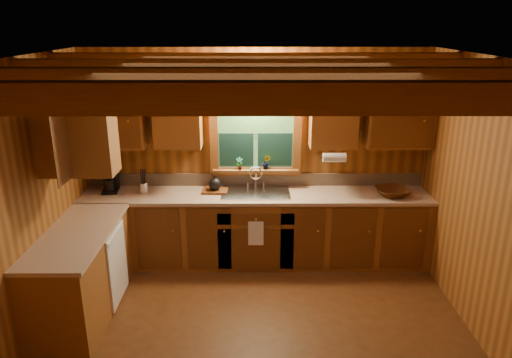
{
  "coord_description": "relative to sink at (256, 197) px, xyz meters",
  "views": [
    {
      "loc": [
        -0.02,
        -3.83,
        2.9
      ],
      "look_at": [
        0.0,
        0.8,
        1.35
      ],
      "focal_mm": 33.45,
      "sensor_mm": 36.0,
      "label": 1
    }
  ],
  "objects": [
    {
      "name": "dish_towel",
      "position": [
        0.0,
        -0.34,
        -0.34
      ],
      "size": [
        0.18,
        0.01,
        0.3
      ],
      "primitive_type": "cube",
      "color": "white",
      "rests_on": "base_cabinets"
    },
    {
      "name": "sink",
      "position": [
        0.0,
        0.0,
        0.0
      ],
      "size": [
        0.82,
        0.48,
        0.43
      ],
      "color": "silver",
      "rests_on": "countertop"
    },
    {
      "name": "dishwasher_panel",
      "position": [
        -1.47,
        -0.92,
        -0.43
      ],
      "size": [
        0.02,
        0.6,
        0.8
      ],
      "primitive_type": "cube",
      "color": "white",
      "rests_on": "base_cabinets"
    },
    {
      "name": "potted_plant_right",
      "position": [
        0.13,
        0.21,
        0.37
      ],
      "size": [
        0.12,
        0.1,
        0.18
      ],
      "primitive_type": "imported",
      "rotation": [
        0.0,
        0.0,
        -0.28
      ],
      "color": "#5A3013",
      "rests_on": "window_sill"
    },
    {
      "name": "utensil_crock",
      "position": [
        -1.36,
        0.02,
        0.12
      ],
      "size": [
        0.11,
        0.11,
        0.3
      ],
      "rotation": [
        0.0,
        0.0,
        0.42
      ],
      "color": "silver",
      "rests_on": "countertop"
    },
    {
      "name": "coffee_maker",
      "position": [
        -1.78,
        0.08,
        0.21
      ],
      "size": [
        0.19,
        0.24,
        0.33
      ],
      "rotation": [
        0.0,
        0.0,
        0.12
      ],
      "color": "black",
      "rests_on": "countertop"
    },
    {
      "name": "window",
      "position": [
        0.0,
        0.26,
        0.67
      ],
      "size": [
        1.12,
        0.08,
        1.0
      ],
      "color": "brown",
      "rests_on": "room"
    },
    {
      "name": "wicker_basket",
      "position": [
        1.63,
        -0.09,
        0.09
      ],
      "size": [
        0.44,
        0.44,
        0.09
      ],
      "primitive_type": "imported",
      "rotation": [
        0.0,
        0.0,
        0.14
      ],
      "color": "#48230C",
      "rests_on": "countertop"
    },
    {
      "name": "backsplash",
      "position": [
        0.0,
        0.28,
        0.12
      ],
      "size": [
        4.2,
        0.02,
        0.16
      ],
      "primitive_type": "cube",
      "color": "tan",
      "rests_on": "room"
    },
    {
      "name": "room",
      "position": [
        0.0,
        -1.6,
        0.44
      ],
      "size": [
        4.2,
        4.2,
        4.2
      ],
      "color": "#542F14",
      "rests_on": "ground"
    },
    {
      "name": "base_cabinets",
      "position": [
        -0.49,
        -0.32,
        -0.43
      ],
      "size": [
        4.2,
        2.22,
        0.86
      ],
      "color": "brown",
      "rests_on": "ground"
    },
    {
      "name": "ceiling_beams",
      "position": [
        0.0,
        -1.6,
        1.63
      ],
      "size": [
        4.2,
        2.54,
        0.18
      ],
      "color": "brown",
      "rests_on": "room"
    },
    {
      "name": "window_sill",
      "position": [
        0.0,
        0.22,
        0.26
      ],
      "size": [
        1.06,
        0.14,
        0.04
      ],
      "primitive_type": "cube",
      "color": "brown",
      "rests_on": "room"
    },
    {
      "name": "paper_towel_roll",
      "position": [
        0.92,
        -0.07,
        0.51
      ],
      "size": [
        0.27,
        0.11,
        0.11
      ],
      "primitive_type": "cylinder",
      "rotation": [
        0.0,
        1.57,
        0.0
      ],
      "color": "white",
      "rests_on": "upper_cabinets"
    },
    {
      "name": "potted_plant_left",
      "position": [
        -0.2,
        0.18,
        0.36
      ],
      "size": [
        0.09,
        0.07,
        0.16
      ],
      "primitive_type": "imported",
      "rotation": [
        0.0,
        0.0,
        0.13
      ],
      "color": "#5A3013",
      "rests_on": "window_sill"
    },
    {
      "name": "upper_cabinets",
      "position": [
        -0.56,
        -0.18,
        0.98
      ],
      "size": [
        4.19,
        1.77,
        0.78
      ],
      "color": "brown",
      "rests_on": "room"
    },
    {
      "name": "countertop",
      "position": [
        -0.48,
        -0.31,
        0.02
      ],
      "size": [
        4.2,
        2.24,
        0.04
      ],
      "color": "tan",
      "rests_on": "base_cabinets"
    },
    {
      "name": "cutting_board",
      "position": [
        -0.5,
        0.05,
        0.06
      ],
      "size": [
        0.32,
        0.23,
        0.03
      ],
      "primitive_type": "cube",
      "rotation": [
        0.0,
        0.0,
        -0.04
      ],
      "color": "#5A3013",
      "rests_on": "countertop"
    },
    {
      "name": "teakettle",
      "position": [
        -0.5,
        0.05,
        0.15
      ],
      "size": [
        0.15,
        0.15,
        0.19
      ],
      "rotation": [
        0.0,
        0.0,
        0.23
      ],
      "color": "black",
      "rests_on": "cutting_board"
    },
    {
      "name": "wall_sconce",
      "position": [
        0.0,
        0.14,
        1.31
      ],
      "size": [
        0.45,
        0.21,
        0.17
      ],
      "color": "black",
      "rests_on": "room"
    }
  ]
}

